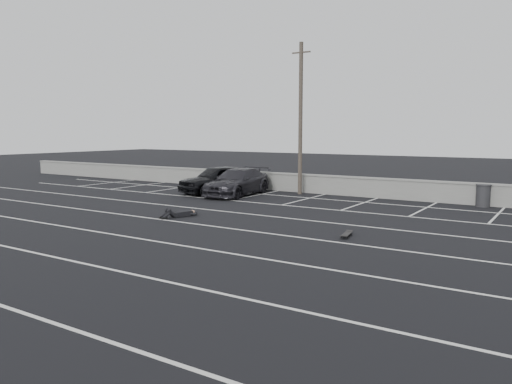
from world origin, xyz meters
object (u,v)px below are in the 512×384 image
Objects in this scene: car_left at (218,179)px; trash_bin at (483,195)px; person at (184,211)px; utility_pole at (300,118)px; car_right at (237,182)px; skateboard at (346,234)px.

trash_bin is (13.46, 2.54, -0.26)m from car_left.
utility_pole is at bearing 101.04° from person.
car_right is 0.60× the size of utility_pole.
skateboard is at bearing 13.45° from person.
car_right is at bearing 132.73° from skateboard.
car_right reaches higher than skateboard.
person is at bearing -47.64° from car_left.
trash_bin is at bearing 58.36° from person.
utility_pole is at bearing 34.94° from car_right.
utility_pole is at bearing 115.27° from skateboard.
car_right is 7.17m from person.
utility_pole reaches higher than car_left.
utility_pole is 9.96m from person.
car_left is 5.73m from utility_pole.
car_right is at bearing -167.47° from trash_bin.
skateboard is (10.74, -7.12, -0.71)m from car_left.
trash_bin reaches higher than person.
car_right reaches higher than trash_bin.
car_left is at bearing -152.44° from utility_pole.
utility_pole is 7.90× the size of trash_bin.
utility_pole is at bearing -177.55° from trash_bin.
car_right is 5.60× the size of skateboard.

